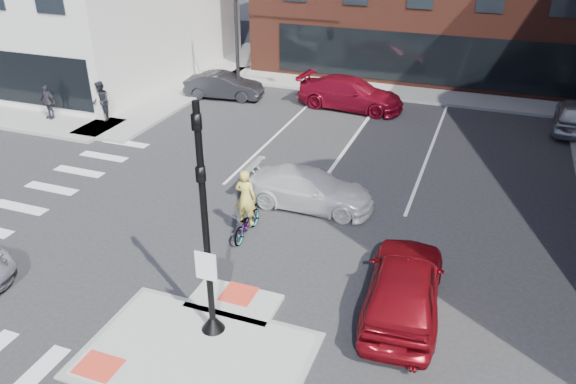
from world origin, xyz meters
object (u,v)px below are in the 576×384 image
at_px(bg_car_dark, 224,86).
at_px(bg_car_silver, 576,115).
at_px(red_sedan, 404,286).
at_px(pedestrian_a, 101,101).
at_px(cyclist, 246,214).
at_px(bg_car_red, 351,93).
at_px(pedestrian_b, 48,102).
at_px(white_pickup, 309,189).

distance_m(bg_car_dark, bg_car_silver, 17.79).
xyz_separation_m(red_sedan, pedestrian_a, (-16.30, 9.09, 0.30)).
height_order(bg_car_dark, cyclist, cyclist).
bearing_deg(bg_car_red, pedestrian_a, 126.47).
bearing_deg(pedestrian_b, cyclist, -17.75).
relative_size(white_pickup, cyclist, 1.98).
relative_size(bg_car_silver, bg_car_red, 0.81).
height_order(bg_car_red, cyclist, cyclist).
xyz_separation_m(bg_car_silver, bg_car_red, (-10.76, -0.61, 0.04)).
height_order(white_pickup, bg_car_silver, bg_car_silver).
distance_m(red_sedan, pedestrian_b, 20.77).
height_order(white_pickup, pedestrian_b, pedestrian_b).
relative_size(red_sedan, white_pickup, 1.04).
xyz_separation_m(bg_car_silver, pedestrian_b, (-24.17, -7.70, 0.23)).
bearing_deg(white_pickup, bg_car_silver, -39.40).
xyz_separation_m(bg_car_silver, cyclist, (-10.62, -14.11, 0.03)).
distance_m(bg_car_dark, pedestrian_a, 6.81).
height_order(red_sedan, white_pickup, red_sedan).
distance_m(bg_car_red, pedestrian_b, 15.17).
distance_m(bg_car_dark, pedestrian_b, 9.01).
bearing_deg(white_pickup, bg_car_red, 7.09).
bearing_deg(pedestrian_b, pedestrian_a, 21.08).
bearing_deg(cyclist, white_pickup, -116.16).
distance_m(bg_car_dark, cyclist, 14.57).
bearing_deg(cyclist, bg_car_red, -90.15).
height_order(red_sedan, bg_car_dark, red_sedan).
bearing_deg(cyclist, bg_car_silver, -127.72).
xyz_separation_m(bg_car_dark, bg_car_red, (6.97, 0.78, 0.10)).
relative_size(bg_car_dark, cyclist, 1.81).
bearing_deg(bg_car_dark, pedestrian_a, 138.76).
bearing_deg(bg_car_red, bg_car_dark, 101.87).
xyz_separation_m(bg_car_red, cyclist, (0.14, -13.50, -0.02)).
relative_size(bg_car_red, pedestrian_b, 3.31).
bearing_deg(white_pickup, cyclist, 154.40).
distance_m(red_sedan, bg_car_silver, 16.96).
relative_size(cyclist, pedestrian_a, 1.20).
distance_m(bg_car_red, cyclist, 13.50).
height_order(white_pickup, cyclist, cyclist).
height_order(bg_car_silver, pedestrian_b, pedestrian_b).
relative_size(cyclist, pedestrian_b, 1.40).
bearing_deg(pedestrian_b, bg_car_silver, 25.24).
relative_size(red_sedan, pedestrian_a, 2.47).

